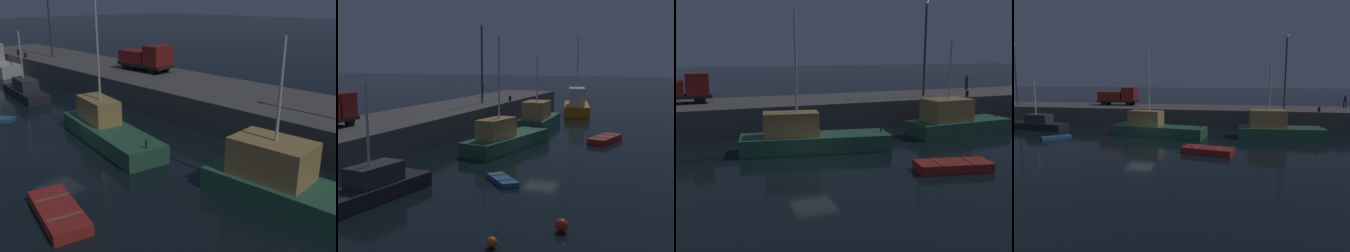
% 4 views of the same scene
% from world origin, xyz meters
% --- Properties ---
extents(ground_plane, '(320.00, 320.00, 0.00)m').
position_xyz_m(ground_plane, '(0.00, 0.00, 0.00)').
color(ground_plane, black).
extents(pier_quay, '(72.22, 7.87, 2.20)m').
position_xyz_m(pier_quay, '(0.00, 12.81, 1.10)').
color(pier_quay, '#5B5956').
rests_on(pier_quay, ground).
extents(fishing_trawler_red, '(9.93, 4.16, 8.87)m').
position_xyz_m(fishing_trawler_red, '(0.75, 3.24, 0.87)').
color(fishing_trawler_red, '#2D6647').
rests_on(fishing_trawler_red, ground).
extents(fishing_boat_blue, '(10.12, 5.25, 9.83)m').
position_xyz_m(fishing_boat_blue, '(25.95, 3.09, 1.20)').
color(fishing_boat_blue, orange).
rests_on(fishing_boat_blue, ground).
extents(fishing_boat_white, '(7.48, 2.80, 5.97)m').
position_xyz_m(fishing_boat_white, '(-13.96, 4.67, 0.67)').
color(fishing_boat_white, '#232328').
rests_on(fishing_boat_white, ground).
extents(fishing_boat_grey, '(8.53, 3.28, 7.34)m').
position_xyz_m(fishing_boat_grey, '(12.90, 4.21, 1.05)').
color(fishing_boat_grey, '#2D6647').
rests_on(fishing_boat_grey, ground).
extents(rowboat_white_mid, '(2.70, 2.60, 0.32)m').
position_xyz_m(rowboat_white_mid, '(-8.56, -0.27, 0.14)').
color(rowboat_white_mid, '#2D6099').
rests_on(rowboat_white_mid, ground).
extents(dinghy_red_small, '(4.33, 2.43, 0.54)m').
position_xyz_m(dinghy_red_small, '(6.87, -3.67, 0.25)').
color(dinghy_red_small, '#B22823').
rests_on(dinghy_red_small, ground).
extents(mooring_buoy_near, '(0.43, 0.43, 0.43)m').
position_xyz_m(mooring_buoy_near, '(-17.41, -3.35, 0.21)').
color(mooring_buoy_near, orange).
rests_on(mooring_buoy_near, ground).
extents(mooring_buoy_mid, '(0.54, 0.54, 0.54)m').
position_xyz_m(mooring_buoy_mid, '(-14.82, -5.41, 0.27)').
color(mooring_buoy_mid, red).
rests_on(mooring_buoy_mid, ground).
extents(lamp_post_east, '(0.44, 0.44, 8.83)m').
position_xyz_m(lamp_post_east, '(14.49, 11.33, 7.30)').
color(lamp_post_east, '#38383D').
rests_on(lamp_post_east, pier_quay).
extents(dockworker, '(0.43, 0.41, 1.70)m').
position_xyz_m(dockworker, '(22.32, 14.75, 3.17)').
color(dockworker, black).
rests_on(dockworker, pier_quay).
extents(bollard_east, '(0.28, 0.28, 0.58)m').
position_xyz_m(bollard_east, '(18.06, 9.33, 2.49)').
color(bollard_east, black).
rests_on(bollard_east, pier_quay).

